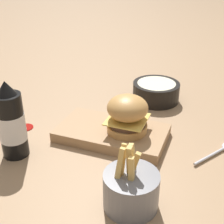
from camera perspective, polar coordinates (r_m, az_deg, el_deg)
name	(u,v)px	position (r m, az deg, el deg)	size (l,w,h in m)	color
ground_plane	(121,136)	(0.85, 1.74, -4.39)	(6.00, 6.00, 0.00)	#9E7A56
serving_board	(112,133)	(0.84, 0.00, -3.88)	(0.29, 0.16, 0.03)	#A37A51
burger	(127,114)	(0.80, 2.82, -0.33)	(0.11, 0.11, 0.10)	tan
ketchup_bottle	(12,123)	(0.77, -17.89, -2.00)	(0.06, 0.06, 0.20)	black
fries_basket	(131,189)	(0.62, 3.46, -13.90)	(0.11, 0.11, 0.14)	slate
side_bowl	(156,91)	(1.05, 8.04, 3.78)	(0.15, 0.15, 0.06)	black
spoon	(224,148)	(0.84, 19.81, -6.25)	(0.10, 0.14, 0.01)	silver
ketchup_puddle	(26,127)	(0.92, -15.49, -2.69)	(0.04, 0.04, 0.00)	#9E140F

